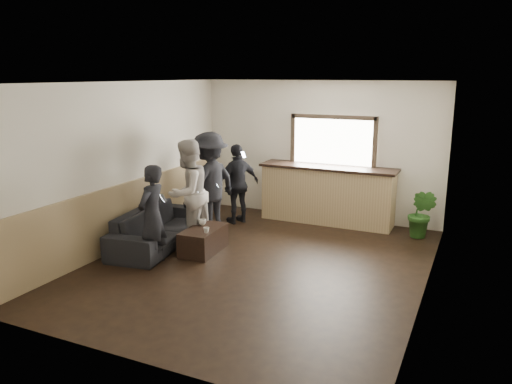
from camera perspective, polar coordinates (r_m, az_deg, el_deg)
The scene contains 12 objects.
ground at distance 7.93m, azimuth 0.20°, elevation -8.26°, with size 5.00×6.00×0.01m, color black.
room_shell at distance 7.84m, azimuth -4.70°, elevation 2.64°, with size 5.01×6.01×2.80m.
bar_counter at distance 10.06m, azimuth 8.18°, elevation 0.12°, with size 2.70×0.68×2.13m.
sofa at distance 8.84m, azimuth -11.10°, elevation -3.98°, with size 2.22×0.87×0.65m, color black.
coffee_table at distance 8.45m, azimuth -6.02°, elevation -5.47°, with size 0.51×0.92×0.41m, color black.
cup_a at distance 8.56m, azimuth -6.17°, elevation -3.44°, with size 0.13×0.13×0.10m, color silver.
cup_b at distance 8.14m, azimuth -5.70°, elevation -4.36°, with size 0.10×0.10×0.09m, color silver.
potted_plant at distance 9.51m, azimuth 18.42°, elevation -2.37°, with size 0.50×0.40×0.91m, color #2D6623.
person_a at distance 7.87m, azimuth -11.79°, elevation -2.63°, with size 0.47×0.59×1.58m.
person_b at distance 8.66m, azimuth -7.80°, elevation -0.10°, with size 0.78×0.96×1.85m.
person_c at distance 9.26m, azimuth -5.32°, elevation 1.01°, with size 0.98×1.36×1.90m.
person_d at distance 9.89m, azimuth -2.08°, elevation 0.93°, with size 0.82×0.99×1.59m.
Camera 1 is at (3.07, -6.70, 2.92)m, focal length 35.00 mm.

